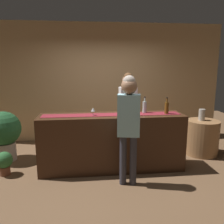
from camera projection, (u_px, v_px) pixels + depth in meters
The scene contains 14 objects.
ground_plane at pixel (112, 168), 4.38m from camera, with size 10.00×10.00×0.00m, color brown.
back_wall at pixel (103, 83), 5.94m from camera, with size 6.00×0.12×2.90m, color tan.
bar_counter at pixel (112, 142), 4.28m from camera, with size 2.58×0.60×1.02m, color #3D2314.
counter_runner_cloth at pixel (112, 115), 4.18m from camera, with size 2.46×0.28×0.01m, color maroon.
wine_bottle_clear at pixel (145, 107), 4.32m from camera, with size 0.07×0.07×0.30m.
wine_bottle_amber at pixel (167, 108), 4.23m from camera, with size 0.07×0.07×0.30m.
wine_glass_near_customer at pixel (93, 110), 4.08m from camera, with size 0.07×0.07×0.14m.
wine_glass_mid_counter at pixel (123, 109), 4.17m from camera, with size 0.07×0.07×0.14m.
bartender at pixel (128, 105), 4.77m from camera, with size 0.36×0.24×1.74m.
customer_sipping at pixel (129, 119), 3.60m from camera, with size 0.37×0.26×1.75m.
round_side_table at pixel (202, 137), 5.02m from camera, with size 0.68×0.68×0.74m, color #996B42.
vase_on_side_table at pixel (202, 115), 4.95m from camera, with size 0.13×0.13×0.24m, color #A8A399.
potted_plant_tall at pixel (4, 133), 4.65m from camera, with size 0.68×0.68×1.00m.
potted_plant_small at pixel (4, 162), 4.08m from camera, with size 0.29×0.29×0.42m.
Camera 1 is at (-0.46, -4.06, 1.90)m, focal length 37.68 mm.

